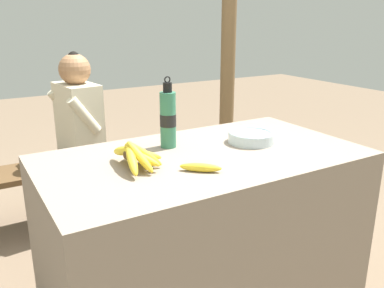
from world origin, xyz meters
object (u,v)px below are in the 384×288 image
Objects in this scene: serving_bowl at (251,137)px; water_bottle at (168,119)px; banana_bunch_ripe at (135,154)px; loose_banana_front at (201,167)px; banana_bunch_green at (173,137)px; wooden_bench at (104,165)px; seated_vendor at (73,129)px; support_post_far at (229,33)px.

water_bottle is (-0.38, 0.14, 0.11)m from serving_bowl.
banana_bunch_ripe is 0.89× the size of water_bottle.
loose_banana_front is 1.43m from banana_bunch_green.
wooden_bench is 1.65× the size of seated_vendor.
banana_bunch_green is at bearing 66.86° from loose_banana_front.
banana_bunch_ripe reaches higher than wooden_bench.
banana_bunch_ripe is 0.27× the size of seated_vendor.
loose_banana_front reaches higher than banana_bunch_green.
banana_bunch_ripe reaches higher than banana_bunch_green.
banana_bunch_ripe is at bearing -144.13° from water_bottle.
serving_bowl is at bearing -121.49° from support_post_far.
serving_bowl reaches higher than banana_bunch_green.
banana_bunch_green is at bearing 0.50° from wooden_bench.
water_bottle is 0.30× the size of seated_vendor.
support_post_far is (1.55, 1.54, 0.39)m from banana_bunch_ripe.
water_bottle is (0.25, 0.18, 0.08)m from banana_bunch_ripe.
serving_bowl is 0.20× the size of seated_vendor.
support_post_far is (0.92, 1.51, 0.42)m from serving_bowl.
serving_bowl is 0.12× the size of wooden_bench.
banana_bunch_green is 0.11× the size of support_post_far.
support_post_far reaches higher than banana_bunch_green.
banana_bunch_ripe is 0.31m from water_bottle.
wooden_bench is 7.02× the size of banana_bunch_green.
serving_bowl is 1.47× the size of loose_banana_front.
seated_vendor is (-0.23, 0.89, -0.23)m from water_bottle.
water_bottle reaches higher than wooden_bench.
seated_vendor is at bearing -162.85° from support_post_far.
serving_bowl is 0.67× the size of water_bottle.
banana_bunch_green is (0.74, 0.04, -0.18)m from seated_vendor.
support_post_far is at bearing 44.76° from banana_bunch_ripe.
banana_bunch_green is at bearing 83.26° from serving_bowl.
seated_vendor is 4.25× the size of banana_bunch_green.
serving_bowl is at bearing 113.13° from seated_vendor.
seated_vendor reaches higher than loose_banana_front.
support_post_far reaches higher than seated_vendor.
water_bottle is 1.91m from support_post_far.
banana_bunch_green is at bearing 175.81° from seated_vendor.
banana_bunch_ripe is at bearing -124.32° from banana_bunch_green.
support_post_far is (1.35, 1.72, 0.44)m from loose_banana_front.
seated_vendor is 1.69m from support_post_far.
serving_bowl reaches higher than wooden_bench.
water_bottle is 2.21× the size of loose_banana_front.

